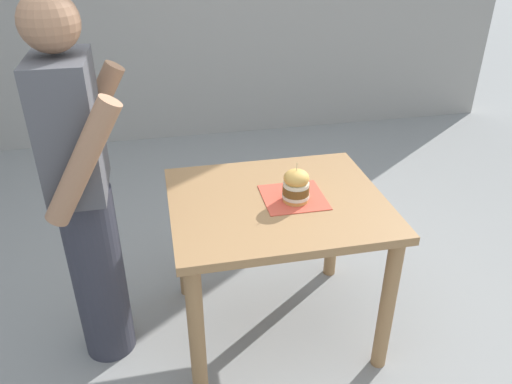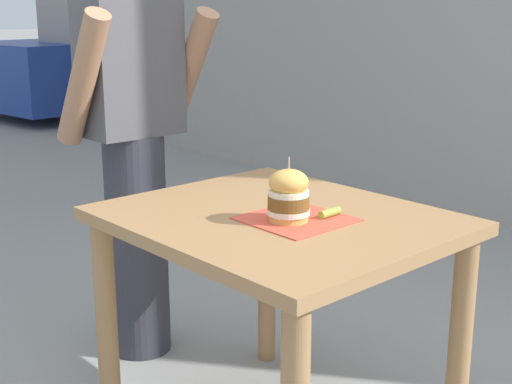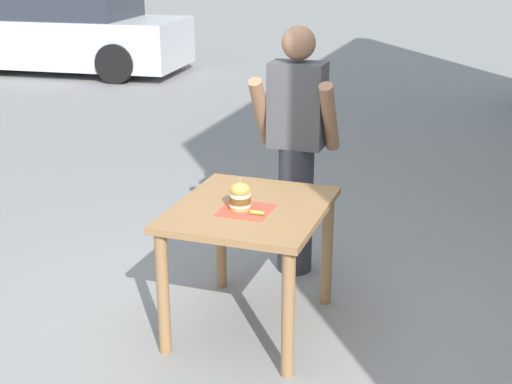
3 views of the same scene
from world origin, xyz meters
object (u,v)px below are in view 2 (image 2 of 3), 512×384
sandwich (289,195)px  patio_table (278,257)px  diner_across_table (133,138)px  parked_car_near_curb (135,54)px  pickle_spear (330,213)px

sandwich → patio_table: bearing=66.4°
diner_across_table → sandwich: bearing=-94.1°
patio_table → diner_across_table: 0.88m
parked_car_near_curb → pickle_spear: bearing=-118.9°
patio_table → diner_across_table: (0.03, 0.84, 0.25)m
patio_table → sandwich: size_ratio=5.19×
diner_across_table → parked_car_near_curb: diner_across_table is taller
diner_across_table → parked_car_near_curb: (4.03, 6.24, -0.16)m
sandwich → diner_across_table: bearing=85.9°
patio_table → parked_car_near_curb: bearing=60.2°
sandwich → diner_across_table: diner_across_table is taller
diner_across_table → parked_car_near_curb: bearing=57.2°
patio_table → pickle_spear: (0.09, -0.13, 0.15)m
patio_table → sandwich: (-0.03, -0.08, 0.22)m
diner_across_table → parked_car_near_curb: 7.43m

